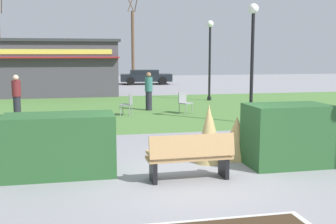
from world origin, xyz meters
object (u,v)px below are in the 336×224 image
(person_standing, at_px, (149,91))
(tree_left_bg, at_px, (133,44))
(cafe_chair_east, at_px, (184,101))
(person_strolling, at_px, (17,96))
(parked_car_west_slot, at_px, (80,77))
(park_bench, at_px, (190,157))
(cafe_chair_west, at_px, (128,103))
(parked_car_center_slot, at_px, (146,76))
(lamppost_mid, at_px, (252,49))
(lamppost_far, at_px, (210,51))
(trash_bin, at_px, (28,159))
(food_kiosk, at_px, (56,67))

(person_standing, relative_size, tree_left_bg, 0.23)
(cafe_chair_east, bearing_deg, person_strolling, 178.52)
(person_standing, bearing_deg, parked_car_west_slot, -43.35)
(park_bench, distance_m, tree_left_bg, 31.49)
(park_bench, xyz_separation_m, cafe_chair_west, (-0.17, 9.02, 0.05))
(parked_car_west_slot, xyz_separation_m, parked_car_center_slot, (5.30, -0.00, 0.00))
(person_standing, relative_size, parked_car_center_slot, 0.39)
(park_bench, xyz_separation_m, parked_car_center_slot, (3.32, 26.56, 0.16))
(tree_left_bg, bearing_deg, person_standing, -95.44)
(park_bench, height_order, lamppost_mid, lamppost_mid)
(lamppost_mid, distance_m, tree_left_bg, 24.97)
(lamppost_far, relative_size, cafe_chair_east, 4.77)
(tree_left_bg, bearing_deg, parked_car_west_slot, -136.23)
(lamppost_far, xyz_separation_m, cafe_chair_west, (-4.94, -4.74, -2.14))
(trash_bin, height_order, parked_car_west_slot, parked_car_west_slot)
(lamppost_mid, xyz_separation_m, cafe_chair_west, (-4.14, 2.73, -2.14))
(cafe_chair_east, bearing_deg, parked_car_center_slot, 86.32)
(cafe_chair_west, xyz_separation_m, cafe_chair_east, (2.37, 0.12, 0.00))
(food_kiosk, relative_size, person_strolling, 4.41)
(lamppost_mid, xyz_separation_m, lamppost_far, (0.81, 7.47, 0.00))
(lamppost_far, xyz_separation_m, trash_bin, (-7.90, -13.06, -2.24))
(parked_car_center_slot, bearing_deg, cafe_chair_east, -93.68)
(cafe_chair_east, distance_m, parked_car_west_slot, 17.92)
(person_standing, relative_size, parked_car_west_slot, 0.39)
(lamppost_mid, xyz_separation_m, tree_left_bg, (-1.07, 24.93, 0.70))
(lamppost_far, bearing_deg, parked_car_west_slot, 117.82)
(food_kiosk, xyz_separation_m, parked_car_west_slot, (1.44, 7.76, -1.04))
(lamppost_mid, bearing_deg, trash_bin, -141.80)
(park_bench, height_order, cafe_chair_west, park_bench)
(park_bench, height_order, parked_car_west_slot, parked_car_west_slot)
(parked_car_west_slot, height_order, parked_car_center_slot, same)
(trash_bin, xyz_separation_m, tree_left_bg, (6.02, 30.52, 2.94))
(food_kiosk, height_order, parked_car_west_slot, food_kiosk)
(cafe_chair_west, xyz_separation_m, person_standing, (1.08, 1.44, 0.33))
(parked_car_west_slot, bearing_deg, park_bench, -85.74)
(food_kiosk, bearing_deg, trash_bin, -89.10)
(trash_bin, relative_size, cafe_chair_east, 0.96)
(person_strolling, bearing_deg, cafe_chair_west, 167.11)
(trash_bin, height_order, cafe_chair_west, cafe_chair_west)
(cafe_chair_east, distance_m, parked_car_center_slot, 17.46)
(cafe_chair_west, height_order, tree_left_bg, tree_left_bg)
(food_kiosk, bearing_deg, person_strolling, -96.45)
(trash_bin, height_order, person_standing, person_standing)
(park_bench, height_order, cafe_chair_east, park_bench)
(park_bench, relative_size, parked_car_center_slot, 0.39)
(lamppost_far, relative_size, parked_car_west_slot, 0.98)
(trash_bin, distance_m, parked_car_center_slot, 26.64)
(parked_car_center_slot, distance_m, tree_left_bg, 5.42)
(lamppost_far, height_order, person_strolling, lamppost_far)
(person_strolling, relative_size, person_standing, 1.00)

